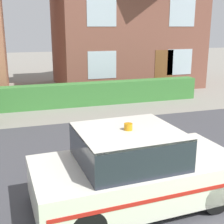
# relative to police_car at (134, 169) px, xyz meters

# --- Properties ---
(road_strip) EXTENTS (28.00, 6.71, 0.01)m
(road_strip) POSITION_rel_police_car_xyz_m (1.30, 2.02, -0.69)
(road_strip) COLOR #424247
(road_strip) RESTS_ON ground
(garden_hedge) EXTENTS (11.76, 0.61, 0.95)m
(garden_hedge) POSITION_rel_police_car_xyz_m (0.05, 7.73, -0.22)
(garden_hedge) COLOR #3D7F38
(garden_hedge) RESTS_ON ground
(police_car) EXTENTS (3.89, 1.99, 1.58)m
(police_car) POSITION_rel_police_car_xyz_m (0.00, 0.00, 0.00)
(police_car) COLOR black
(police_car) RESTS_ON road_strip
(house_right) EXTENTS (7.90, 5.47, 6.90)m
(house_right) POSITION_rel_police_car_xyz_m (4.15, 12.02, 2.82)
(house_right) COLOR brown
(house_right) RESTS_ON ground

